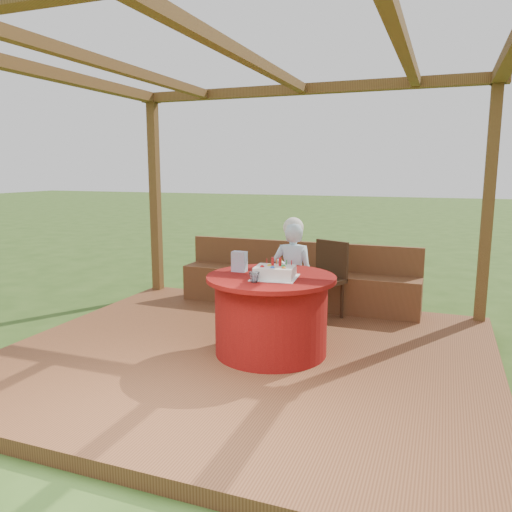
{
  "coord_description": "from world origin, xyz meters",
  "views": [
    {
      "loc": [
        1.68,
        -4.19,
        1.83
      ],
      "look_at": [
        0.0,
        0.25,
        1.0
      ],
      "focal_mm": 35.0,
      "sensor_mm": 36.0,
      "label": 1
    }
  ],
  "objects_px": {
    "birthday_cake": "(275,272)",
    "gift_bag": "(239,262)",
    "table": "(271,314)",
    "elderly_woman": "(293,275)",
    "bench": "(297,285)",
    "chair": "(325,275)",
    "drinking_glass": "(254,277)"
  },
  "relations": [
    {
      "from": "bench",
      "to": "drinking_glass",
      "type": "height_order",
      "value": "drinking_glass"
    },
    {
      "from": "bench",
      "to": "birthday_cake",
      "type": "relative_size",
      "value": 6.84
    },
    {
      "from": "bench",
      "to": "birthday_cake",
      "type": "height_order",
      "value": "birthday_cake"
    },
    {
      "from": "elderly_woman",
      "to": "birthday_cake",
      "type": "distance_m",
      "value": 0.75
    },
    {
      "from": "chair",
      "to": "birthday_cake",
      "type": "relative_size",
      "value": 2.03
    },
    {
      "from": "gift_bag",
      "to": "elderly_woman",
      "type": "bearing_deg",
      "value": 58.34
    },
    {
      "from": "table",
      "to": "drinking_glass",
      "type": "xyz_separation_m",
      "value": [
        -0.05,
        -0.3,
        0.41
      ]
    },
    {
      "from": "chair",
      "to": "birthday_cake",
      "type": "height_order",
      "value": "birthday_cake"
    },
    {
      "from": "birthday_cake",
      "to": "gift_bag",
      "type": "distance_m",
      "value": 0.44
    },
    {
      "from": "gift_bag",
      "to": "drinking_glass",
      "type": "bearing_deg",
      "value": -51.5
    },
    {
      "from": "birthday_cake",
      "to": "drinking_glass",
      "type": "xyz_separation_m",
      "value": [
        -0.11,
        -0.23,
        -0.01
      ]
    },
    {
      "from": "birthday_cake",
      "to": "gift_bag",
      "type": "xyz_separation_m",
      "value": [
        -0.41,
        0.15,
        0.04
      ]
    },
    {
      "from": "table",
      "to": "bench",
      "type": "bearing_deg",
      "value": 97.63
    },
    {
      "from": "bench",
      "to": "chair",
      "type": "distance_m",
      "value": 0.6
    },
    {
      "from": "elderly_woman",
      "to": "gift_bag",
      "type": "distance_m",
      "value": 0.72
    },
    {
      "from": "birthday_cake",
      "to": "drinking_glass",
      "type": "height_order",
      "value": "birthday_cake"
    },
    {
      "from": "chair",
      "to": "elderly_woman",
      "type": "bearing_deg",
      "value": -106.72
    },
    {
      "from": "chair",
      "to": "elderly_woman",
      "type": "relative_size",
      "value": 0.73
    },
    {
      "from": "table",
      "to": "drinking_glass",
      "type": "distance_m",
      "value": 0.51
    },
    {
      "from": "chair",
      "to": "table",
      "type": "bearing_deg",
      "value": -99.09
    },
    {
      "from": "table",
      "to": "chair",
      "type": "xyz_separation_m",
      "value": [
        0.21,
        1.31,
        0.12
      ]
    },
    {
      "from": "table",
      "to": "birthday_cake",
      "type": "relative_size",
      "value": 2.73
    },
    {
      "from": "bench",
      "to": "elderly_woman",
      "type": "height_order",
      "value": "elderly_woman"
    },
    {
      "from": "birthday_cake",
      "to": "elderly_woman",
      "type": "bearing_deg",
      "value": 93.61
    },
    {
      "from": "bench",
      "to": "elderly_woman",
      "type": "bearing_deg",
      "value": -76.78
    },
    {
      "from": "table",
      "to": "drinking_glass",
      "type": "height_order",
      "value": "drinking_glass"
    },
    {
      "from": "table",
      "to": "elderly_woman",
      "type": "relative_size",
      "value": 0.98
    },
    {
      "from": "elderly_woman",
      "to": "gift_bag",
      "type": "relative_size",
      "value": 6.27
    },
    {
      "from": "table",
      "to": "elderly_woman",
      "type": "xyz_separation_m",
      "value": [
        0.01,
        0.66,
        0.24
      ]
    },
    {
      "from": "bench",
      "to": "gift_bag",
      "type": "height_order",
      "value": "gift_bag"
    },
    {
      "from": "elderly_woman",
      "to": "birthday_cake",
      "type": "bearing_deg",
      "value": -86.39
    },
    {
      "from": "chair",
      "to": "elderly_woman",
      "type": "height_order",
      "value": "elderly_woman"
    }
  ]
}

